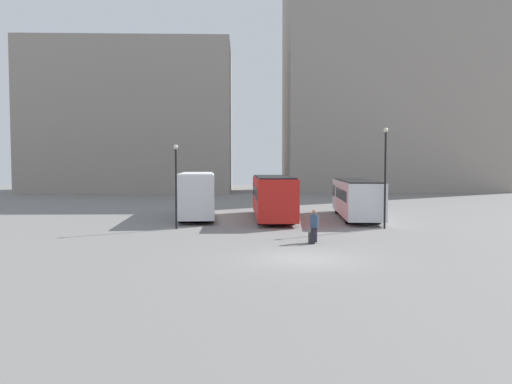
{
  "coord_description": "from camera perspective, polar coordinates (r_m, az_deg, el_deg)",
  "views": [
    {
      "loc": [
        -2.53,
        -20.34,
        3.86
      ],
      "look_at": [
        -1.65,
        10.55,
        2.21
      ],
      "focal_mm": 35.0,
      "sensor_mm": 36.0,
      "label": 1
    }
  ],
  "objects": [
    {
      "name": "building_block_right",
      "position": [
        80.65,
        15.14,
        14.78
      ],
      "size": [
        31.71,
        14.15,
        40.77
      ],
      "color": "gray",
      "rests_on": "ground_plane"
    },
    {
      "name": "bus_2",
      "position": [
        37.19,
        11.34,
        -0.58
      ],
      "size": [
        3.48,
        11.38,
        2.8
      ],
      "rotation": [
        0.0,
        0.0,
        1.48
      ],
      "color": "silver",
      "rests_on": "ground_plane"
    },
    {
      "name": "bus_1",
      "position": [
        35.95,
        1.92,
        -0.42
      ],
      "size": [
        2.62,
        11.21,
        3.08
      ],
      "rotation": [
        0.0,
        0.0,
        1.58
      ],
      "color": "red",
      "rests_on": "ground_plane"
    },
    {
      "name": "traveler",
      "position": [
        25.21,
        6.68,
        -3.54
      ],
      "size": [
        0.46,
        0.46,
        1.63
      ],
      "rotation": [
        0.0,
        0.0,
        1.67
      ],
      "color": "#382D4C",
      "rests_on": "ground_plane"
    },
    {
      "name": "suitcase",
      "position": [
        24.8,
        6.37,
        -5.25
      ],
      "size": [
        0.29,
        0.37,
        0.8
      ],
      "rotation": [
        0.0,
        0.0,
        1.67
      ],
      "color": "black",
      "rests_on": "ground_plane"
    },
    {
      "name": "ground_plane",
      "position": [
        20.85,
        5.41,
        -7.61
      ],
      "size": [
        160.0,
        160.0,
        0.0
      ],
      "primitive_type": "plane",
      "color": "slate"
    },
    {
      "name": "bus_0",
      "position": [
        37.01,
        -6.74,
        -0.16
      ],
      "size": [
        3.1,
        10.2,
        3.32
      ],
      "rotation": [
        0.0,
        0.0,
        1.63
      ],
      "color": "silver",
      "rests_on": "ground_plane"
    },
    {
      "name": "lamp_post_0",
      "position": [
        31.22,
        14.56,
        2.44
      ],
      "size": [
        0.28,
        0.28,
        6.13
      ],
      "color": "black",
      "rests_on": "ground_plane"
    },
    {
      "name": "lamp_post_1",
      "position": [
        30.49,
        -9.13,
        1.49
      ],
      "size": [
        0.28,
        0.28,
        5.11
      ],
      "color": "black",
      "rests_on": "ground_plane"
    },
    {
      "name": "building_block_left",
      "position": [
        77.62,
        -13.69,
        7.94
      ],
      "size": [
        28.81,
        17.76,
        21.15
      ],
      "color": "gray",
      "rests_on": "ground_plane"
    }
  ]
}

